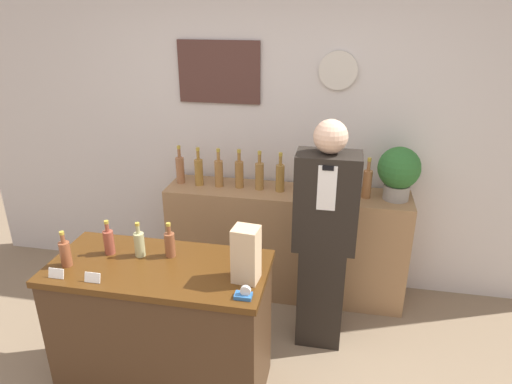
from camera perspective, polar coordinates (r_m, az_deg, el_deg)
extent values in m
cube|color=silver|center=(3.77, 0.89, 7.82)|extent=(5.20, 0.06, 2.70)
cube|color=#4B2D27|center=(3.72, -4.66, 14.70)|extent=(0.66, 0.02, 0.48)
cylinder|color=beige|center=(3.57, 10.23, 14.74)|extent=(0.29, 0.03, 0.29)
cube|color=#9E754C|center=(3.82, 3.69, -6.34)|extent=(1.94, 0.41, 0.93)
cube|color=#422B19|center=(3.00, -11.39, -16.66)|extent=(1.25, 0.57, 0.87)
cube|color=#4C2C0F|center=(2.74, -12.12, -9.27)|extent=(1.28, 0.60, 0.04)
cylinder|color=brown|center=(3.18, -22.47, -19.30)|extent=(0.07, 0.07, 0.26)
cylinder|color=brown|center=(3.05, -17.89, -20.51)|extent=(0.07, 0.07, 0.26)
cylinder|color=tan|center=(2.95, -12.89, -21.67)|extent=(0.07, 0.07, 0.26)
cylinder|color=tan|center=(2.87, -7.48, -22.74)|extent=(0.07, 0.07, 0.26)
cube|color=black|center=(3.38, 8.07, -12.45)|extent=(0.32, 0.25, 0.77)
cube|color=black|center=(3.03, 8.80, -1.23)|extent=(0.42, 0.25, 0.67)
cube|color=white|center=(2.85, 8.84, 0.45)|extent=(0.12, 0.01, 0.29)
cube|color=black|center=(2.80, 9.00, 2.96)|extent=(0.07, 0.01, 0.03)
sphere|color=#DBB293|center=(2.88, 9.32, 6.86)|extent=(0.22, 0.22, 0.22)
cylinder|color=#9E998E|center=(3.61, 17.11, 0.02)|extent=(0.19, 0.19, 0.12)
sphere|color=#2D6B2D|center=(3.54, 17.46, 2.89)|extent=(0.32, 0.32, 0.32)
cube|color=tan|center=(2.46, -1.25, -7.81)|extent=(0.15, 0.14, 0.32)
cube|color=#2D66A8|center=(2.40, -1.60, -12.85)|extent=(0.09, 0.06, 0.02)
cylinder|color=silver|center=(2.38, -1.32, -12.23)|extent=(0.06, 0.02, 0.06)
cube|color=white|center=(2.77, -23.71, -9.30)|extent=(0.09, 0.02, 0.06)
cube|color=white|center=(2.66, -19.78, -10.04)|extent=(0.09, 0.02, 0.06)
cylinder|color=brown|center=(2.85, -22.71, -7.17)|extent=(0.06, 0.06, 0.15)
cylinder|color=brown|center=(2.80, -23.02, -5.38)|extent=(0.02, 0.02, 0.05)
cylinder|color=#B29933|center=(2.79, -23.13, -4.74)|extent=(0.03, 0.03, 0.02)
cylinder|color=brown|center=(2.89, -17.90, -6.02)|extent=(0.06, 0.06, 0.15)
cylinder|color=brown|center=(2.84, -18.14, -4.23)|extent=(0.02, 0.02, 0.05)
cylinder|color=#B29933|center=(2.83, -18.22, -3.60)|extent=(0.03, 0.03, 0.02)
cylinder|color=tan|center=(2.81, -14.36, -6.38)|extent=(0.06, 0.06, 0.15)
cylinder|color=tan|center=(2.77, -14.56, -4.56)|extent=(0.02, 0.02, 0.05)
cylinder|color=#B29933|center=(2.75, -14.63, -3.91)|extent=(0.03, 0.03, 0.02)
cylinder|color=brown|center=(2.77, -10.71, -6.51)|extent=(0.06, 0.06, 0.15)
cylinder|color=brown|center=(2.72, -10.86, -4.66)|extent=(0.02, 0.02, 0.05)
cylinder|color=#B29933|center=(2.71, -10.91, -4.00)|extent=(0.03, 0.03, 0.02)
cylinder|color=#9B643F|center=(3.80, -9.45, 2.70)|extent=(0.07, 0.07, 0.22)
cylinder|color=#9B643F|center=(3.75, -9.59, 4.80)|extent=(0.03, 0.03, 0.08)
cylinder|color=#B29933|center=(3.74, -9.64, 5.54)|extent=(0.03, 0.03, 0.03)
cylinder|color=olive|center=(3.73, -7.15, 2.44)|extent=(0.07, 0.07, 0.22)
cylinder|color=olive|center=(3.68, -7.26, 4.58)|extent=(0.03, 0.03, 0.08)
cylinder|color=#B29933|center=(3.67, -7.30, 5.34)|extent=(0.03, 0.03, 0.03)
cylinder|color=#A06E39|center=(3.69, -4.66, 2.31)|extent=(0.07, 0.07, 0.22)
cylinder|color=#A06E39|center=(3.64, -4.73, 4.47)|extent=(0.03, 0.03, 0.08)
cylinder|color=#B29933|center=(3.62, -4.76, 5.23)|extent=(0.03, 0.03, 0.03)
cylinder|color=olive|center=(3.66, -2.10, 2.19)|extent=(0.07, 0.07, 0.22)
cylinder|color=olive|center=(3.61, -2.14, 4.37)|extent=(0.03, 0.03, 0.08)
cylinder|color=#B29933|center=(3.59, -2.15, 5.14)|extent=(0.03, 0.03, 0.03)
cylinder|color=olive|center=(3.61, 0.44, 1.97)|extent=(0.07, 0.07, 0.22)
cylinder|color=olive|center=(3.57, 0.44, 4.17)|extent=(0.03, 0.03, 0.08)
cylinder|color=#B29933|center=(3.55, 0.45, 4.95)|extent=(0.03, 0.03, 0.03)
cylinder|color=olive|center=(3.58, 3.03, 1.72)|extent=(0.07, 0.07, 0.22)
cylinder|color=olive|center=(3.53, 3.07, 3.94)|extent=(0.03, 0.03, 0.08)
cylinder|color=#B29933|center=(3.51, 3.09, 4.73)|extent=(0.03, 0.03, 0.03)
cylinder|color=olive|center=(3.56, 5.67, 1.50)|extent=(0.07, 0.07, 0.22)
cylinder|color=olive|center=(3.51, 5.76, 3.73)|extent=(0.03, 0.03, 0.08)
cylinder|color=#B29933|center=(3.49, 5.79, 4.52)|extent=(0.03, 0.03, 0.03)
cylinder|color=olive|center=(3.55, 8.34, 1.30)|extent=(0.07, 0.07, 0.22)
cylinder|color=olive|center=(3.50, 8.48, 3.53)|extent=(0.03, 0.03, 0.08)
cylinder|color=#B29933|center=(3.48, 8.53, 4.32)|extent=(0.03, 0.03, 0.03)
cylinder|color=#A26D35|center=(3.54, 11.03, 1.09)|extent=(0.07, 0.07, 0.22)
cylinder|color=#A26D35|center=(3.49, 11.21, 3.33)|extent=(0.03, 0.03, 0.08)
cylinder|color=#B29933|center=(3.48, 11.27, 4.12)|extent=(0.03, 0.03, 0.03)
cylinder|color=#9B6338|center=(3.56, 13.71, 0.95)|extent=(0.07, 0.07, 0.22)
cylinder|color=#9B6338|center=(3.51, 13.92, 3.17)|extent=(0.03, 0.03, 0.08)
cylinder|color=#B29933|center=(3.49, 14.00, 3.96)|extent=(0.03, 0.03, 0.03)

